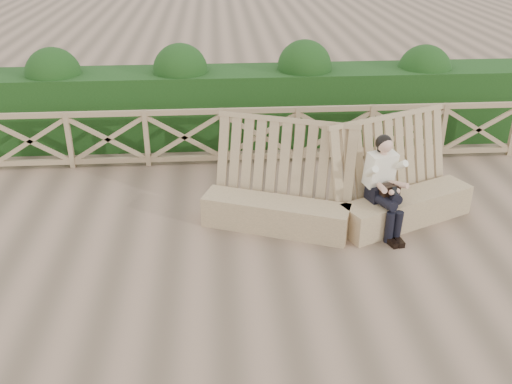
{
  "coord_description": "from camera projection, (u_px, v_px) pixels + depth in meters",
  "views": [
    {
      "loc": [
        -0.8,
        -6.67,
        4.45
      ],
      "look_at": [
        -0.29,
        0.4,
        0.9
      ],
      "focal_mm": 40.0,
      "sensor_mm": 36.0,
      "label": 1
    }
  ],
  "objects": [
    {
      "name": "woman",
      "position": [
        384.0,
        182.0,
        8.44
      ],
      "size": [
        0.56,
        0.96,
        1.5
      ],
      "rotation": [
        0.0,
        0.0,
        0.33
      ],
      "color": "black",
      "rests_on": "ground"
    },
    {
      "name": "bench",
      "position": [
        341.0,
        200.0,
        8.78
      ],
      "size": [
        4.31,
        1.6,
        1.61
      ],
      "rotation": [
        0.0,
        0.0,
        0.05
      ],
      "color": "olive",
      "rests_on": "ground"
    },
    {
      "name": "hedge",
      "position": [
        255.0,
        106.0,
        11.84
      ],
      "size": [
        12.0,
        1.2,
        1.5
      ],
      "primitive_type": "cube",
      "color": "black",
      "rests_on": "ground"
    },
    {
      "name": "guardrail",
      "position": [
        260.0,
        135.0,
        10.86
      ],
      "size": [
        10.1,
        0.09,
        1.1
      ],
      "color": "#80634A",
      "rests_on": "ground"
    },
    {
      "name": "ground",
      "position": [
        279.0,
        261.0,
        7.99
      ],
      "size": [
        60.0,
        60.0,
        0.0
      ],
      "primitive_type": "plane",
      "color": "brown",
      "rests_on": "ground"
    }
  ]
}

